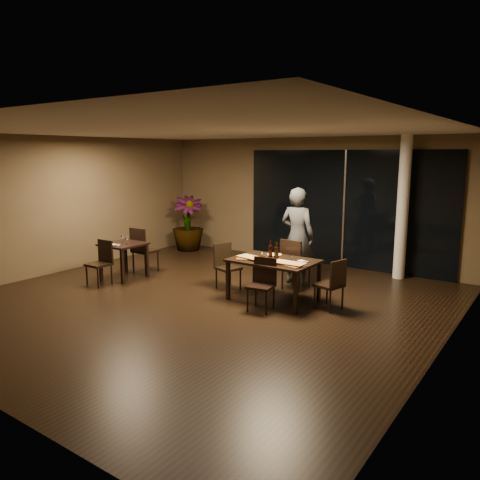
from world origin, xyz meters
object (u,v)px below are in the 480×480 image
at_px(main_table, 274,264).
at_px(bottle_b, 277,251).
at_px(side_table, 123,249).
at_px(bottle_c, 276,251).
at_px(chair_side_far, 142,248).
at_px(bottle_a, 270,250).
at_px(diner, 297,236).
at_px(chair_main_right, 333,282).
at_px(potted_plant, 188,223).
at_px(chair_main_near, 263,281).
at_px(chair_main_left, 226,264).
at_px(chair_main_far, 294,262).
at_px(chair_side_near, 102,260).

distance_m(main_table, bottle_b, 0.24).
distance_m(side_table, bottle_c, 3.46).
height_order(chair_side_far, bottle_a, bottle_a).
height_order(diner, bottle_c, diner).
xyz_separation_m(chair_main_right, bottle_a, (-1.18, -0.08, 0.43)).
xyz_separation_m(potted_plant, bottle_b, (4.28, -2.48, 0.16)).
height_order(side_table, potted_plant, potted_plant).
relative_size(bottle_a, bottle_b, 1.08).
distance_m(side_table, chair_main_near, 3.51).
height_order(potted_plant, bottle_b, potted_plant).
bearing_deg(bottle_a, chair_main_left, 174.71).
bearing_deg(chair_side_far, potted_plant, -71.54).
height_order(chair_main_far, bottle_c, bottle_c).
height_order(chair_main_near, chair_main_right, chair_main_near).
bearing_deg(chair_main_left, side_table, 123.02).
height_order(side_table, chair_side_far, chair_side_far).
bearing_deg(chair_main_right, chair_side_near, -60.96).
distance_m(chair_main_right, chair_side_far, 4.51).
xyz_separation_m(main_table, bottle_a, (-0.09, 0.03, 0.24)).
bearing_deg(chair_main_right, bottle_b, -70.58).
bearing_deg(chair_main_near, chair_main_left, 143.38).
height_order(chair_main_right, bottle_c, bottle_c).
distance_m(side_table, chair_side_near, 0.60).
height_order(chair_side_far, chair_side_near, chair_side_far).
bearing_deg(bottle_c, bottle_b, -50.30).
height_order(main_table, bottle_c, bottle_c).
relative_size(bottle_a, bottle_c, 1.11).
xyz_separation_m(side_table, chair_side_near, (0.01, -0.59, -0.12)).
relative_size(chair_main_far, bottle_c, 3.33).
height_order(chair_main_near, bottle_c, bottle_c).
bearing_deg(chair_main_near, main_table, 92.36).
distance_m(chair_main_near, chair_side_near, 3.54).
xyz_separation_m(chair_main_far, bottle_b, (0.07, -0.76, 0.35)).
bearing_deg(chair_main_left, chair_main_far, -43.09).
bearing_deg(side_table, chair_side_near, -88.57).
relative_size(side_table, potted_plant, 0.54).
bearing_deg(bottle_a, chair_side_near, -161.34).
relative_size(chair_main_near, chair_main_left, 1.00).
distance_m(chair_main_left, diner, 1.54).
bearing_deg(chair_main_far, chair_main_near, 99.15).
bearing_deg(potted_plant, main_table, -30.57).
xyz_separation_m(side_table, potted_plant, (-0.82, 3.00, 0.12)).
xyz_separation_m(chair_main_left, bottle_a, (1.08, -0.10, 0.42)).
relative_size(chair_main_far, chair_main_near, 1.13).
relative_size(main_table, diner, 0.76).
relative_size(side_table, bottle_b, 2.59).
height_order(chair_main_left, diner, diner).
xyz_separation_m(chair_main_near, chair_side_near, (-3.49, -0.56, 0.01)).
distance_m(chair_main_left, chair_main_right, 2.26).
height_order(chair_side_near, diner, diner).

